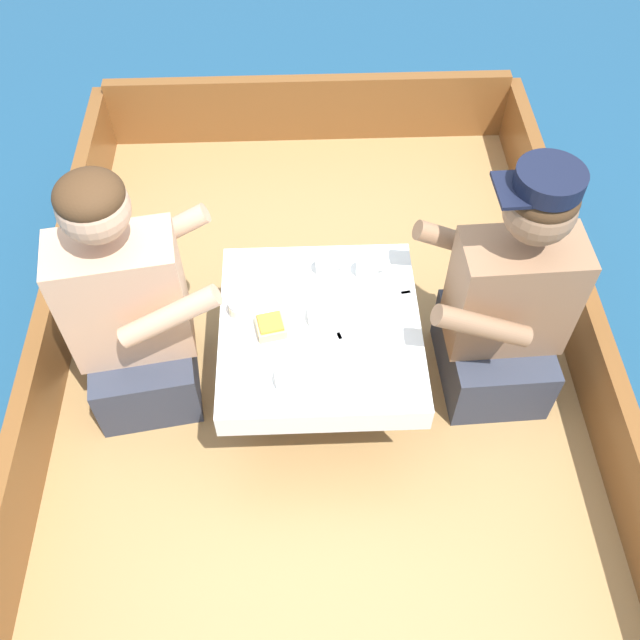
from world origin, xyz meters
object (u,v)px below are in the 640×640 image
sandwich (271,326)px  tin_can (238,308)px  person_port (131,313)px  person_starboard (507,306)px  coffee_cup_port (367,268)px  coffee_cup_starboard (326,266)px

sandwich → tin_can: 0.14m
person_port → person_starboard: person_port is taller
person_starboard → sandwich: 0.81m
person_starboard → tin_can: person_starboard is taller
sandwich → coffee_cup_port: 0.42m
person_port → person_starboard: bearing=-9.6°
person_starboard → sandwich: bearing=2.7°
coffee_cup_port → person_port: bearing=-169.1°
coffee_cup_port → tin_can: size_ratio=1.61×
sandwich → coffee_cup_starboard: bearing=53.2°
person_port → coffee_cup_starboard: bearing=5.7°
sandwich → coffee_cup_starboard: (0.20, 0.26, -0.00)m
coffee_cup_port → coffee_cup_starboard: bearing=173.4°
person_starboard → coffee_cup_port: 0.50m
person_port → tin_can: (0.37, -0.00, 0.01)m
person_starboard → person_port: bearing=-3.0°
person_port → tin_can: 0.37m
tin_can → sandwich: bearing=-37.6°
coffee_cup_port → person_starboard: bearing=-20.5°
sandwich → tin_can: bearing=142.4°
sandwich → coffee_cup_starboard: 0.33m
person_starboard → coffee_cup_port: size_ratio=9.37×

